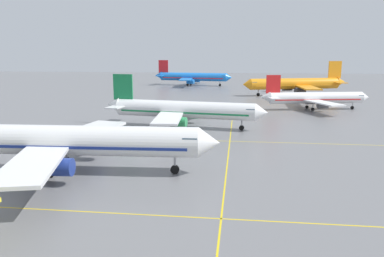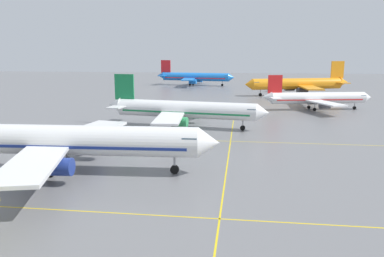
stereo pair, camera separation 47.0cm
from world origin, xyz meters
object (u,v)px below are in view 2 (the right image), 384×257
object	(u,v)px
airliner_far_left_stand	(317,98)
airliner_distant_taxiway	(194,77)
airliner_far_right_stand	(298,84)
airliner_second_row	(68,141)
airliner_third_row	(183,110)

from	to	relation	value
airliner_far_left_stand	airliner_distant_taxiway	world-z (taller)	airliner_distant_taxiway
airliner_distant_taxiway	airliner_far_left_stand	bearing A→B (deg)	-59.40
airliner_distant_taxiway	airliner_far_right_stand	bearing A→B (deg)	-40.97
airliner_distant_taxiway	airliner_second_row	bearing A→B (deg)	-90.06
airliner_second_row	airliner_far_left_stand	bearing A→B (deg)	54.90
airliner_second_row	airliner_far_left_stand	size ratio (longest dim) A/B	1.29
airliner_far_left_stand	airliner_far_right_stand	xyz separation A→B (m)	(-0.23, 37.08, 0.99)
airliner_second_row	airliner_distant_taxiway	bearing A→B (deg)	89.94
airliner_third_row	airliner_far_left_stand	world-z (taller)	airliner_third_row
airliner_third_row	airliner_far_right_stand	size ratio (longest dim) A/B	0.91
airliner_second_row	airliner_distant_taxiway	size ratio (longest dim) A/B	1.05
airliner_third_row	airliner_far_right_stand	bearing A→B (deg)	63.40
airliner_far_left_stand	airliner_distant_taxiway	xyz separation A→B (m)	(-44.84, 75.82, 0.77)
airliner_far_right_stand	airliner_distant_taxiway	distance (m)	59.09
airliner_far_left_stand	airliner_far_right_stand	distance (m)	37.09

